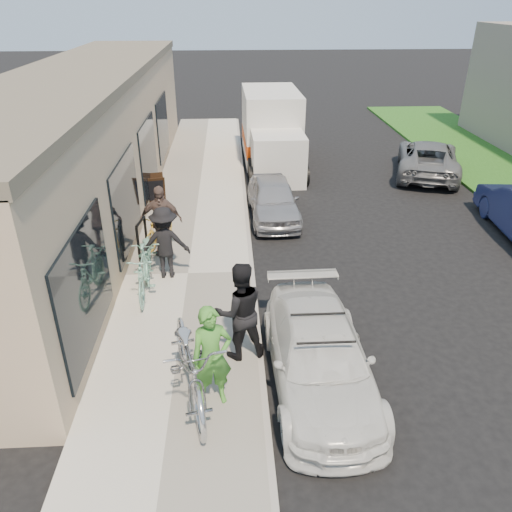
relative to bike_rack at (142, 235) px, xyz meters
name	(u,v)px	position (x,y,z in m)	size (l,w,h in m)	color
ground	(283,354)	(3.19, -3.99, -0.75)	(120.00, 120.00, 0.00)	black
sidewalk	(188,276)	(1.19, -0.99, -0.67)	(3.00, 34.00, 0.15)	beige
curb	(252,274)	(2.74, -0.99, -0.68)	(0.12, 34.00, 0.13)	#9D978F
storefront	(89,141)	(-2.05, 4.00, 1.38)	(3.60, 20.00, 4.22)	tan
bike_rack	(142,235)	(0.00, 0.00, 0.00)	(0.17, 0.70, 0.99)	black
sandwich_board	(156,190)	(-0.10, 3.56, -0.11)	(0.70, 0.70, 0.96)	black
sedan_white	(319,356)	(3.72, -4.81, -0.14)	(1.78, 4.18, 1.24)	silver
sedan_silver	(273,199)	(3.56, 2.65, -0.14)	(1.43, 3.56, 1.21)	#9F9EA4
moving_truck	(272,133)	(3.98, 8.18, 0.50)	(2.22, 5.73, 2.80)	silver
far_car_gray	(428,158)	(9.77, 6.49, -0.10)	(2.14, 4.64, 1.29)	slate
tandem_bike	(190,362)	(1.55, -5.15, 0.10)	(0.92, 2.65, 1.39)	#B2B1B4
woman_rider	(212,357)	(1.90, -5.29, 0.30)	(0.66, 0.43, 1.80)	#448F2F
man_standing	(240,311)	(2.38, -4.11, 0.35)	(0.92, 0.72, 1.90)	black
cruiser_bike_a	(143,273)	(0.31, -1.90, -0.05)	(0.52, 1.82, 1.10)	#7CB9A2
cruiser_bike_b	(148,253)	(0.25, -0.79, -0.12)	(0.63, 1.80, 0.94)	#7CB9A2
cruiser_bike_c	(159,229)	(0.34, 0.61, -0.13)	(0.44, 1.54, 0.93)	gold
bystander_a	(165,243)	(0.72, -1.07, 0.27)	(1.12, 0.65, 1.74)	black
bystander_b	(161,220)	(0.49, 0.14, 0.32)	(1.07, 0.45, 1.83)	brown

